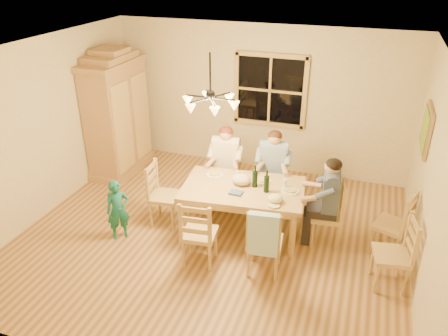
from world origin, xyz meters
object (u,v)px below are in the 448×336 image
at_px(adult_woman, 226,156).
at_px(armoire, 118,117).
at_px(dining_table, 243,193).
at_px(child, 118,210).
at_px(adult_plaid_man, 274,160).
at_px(chair_spare_front, 389,265).
at_px(wine_bottle_b, 267,181).
at_px(chair_end_left, 165,205).
at_px(chair_spare_back, 390,235).
at_px(wine_bottle_a, 255,176).
at_px(chair_end_right, 325,224).
at_px(chair_near_left, 200,243).
at_px(chair_far_left, 226,185).
at_px(chandelier, 211,102).
at_px(chair_far_right, 272,190).
at_px(adult_slate_man, 329,191).
at_px(chair_near_right, 264,251).

bearing_deg(adult_woman, armoire, -19.12).
relative_size(dining_table, child, 2.01).
bearing_deg(armoire, adult_plaid_man, -7.74).
relative_size(adult_woman, chair_spare_front, 0.88).
bearing_deg(chair_spare_front, wine_bottle_b, 63.60).
height_order(chair_end_left, chair_spare_back, same).
xyz_separation_m(dining_table, wine_bottle_a, (0.15, 0.07, 0.27)).
distance_m(chair_end_right, wine_bottle_a, 1.22).
distance_m(chair_near_left, adult_woman, 1.72).
xyz_separation_m(adult_plaid_man, chair_spare_front, (1.83, -1.37, -0.54)).
bearing_deg(dining_table, child, -156.48).
relative_size(chair_far_left, chair_near_left, 1.00).
distance_m(dining_table, chair_end_left, 1.26).
relative_size(wine_bottle_b, chair_spare_back, 0.33).
xyz_separation_m(chandelier, chair_near_left, (0.05, -0.60, -1.77)).
bearing_deg(child, chandelier, -22.45).
bearing_deg(wine_bottle_a, chair_spare_back, 2.86).
distance_m(wine_bottle_a, chair_spare_front, 2.10).
bearing_deg(adult_woman, child, 46.01).
height_order(chair_far_right, chair_end_right, same).
relative_size(armoire, adult_slate_man, 2.63).
bearing_deg(chair_near_left, wine_bottle_a, 55.88).
xyz_separation_m(wine_bottle_a, chair_spare_front, (1.92, -0.59, -0.62)).
relative_size(dining_table, chair_far_left, 1.86).
relative_size(chair_far_left, chair_spare_front, 1.00).
distance_m(adult_plaid_man, adult_slate_man, 1.19).
bearing_deg(chandelier, chair_far_left, 97.94).
height_order(chair_far_left, chair_end_right, same).
bearing_deg(chair_end_right, wine_bottle_a, 87.01).
bearing_deg(adult_slate_man, adult_plaid_man, 46.64).
height_order(chair_end_right, adult_woman, adult_woman).
relative_size(armoire, adult_plaid_man, 2.63).
distance_m(dining_table, chair_spare_back, 2.10).
distance_m(chair_end_right, adult_plaid_man, 1.31).
bearing_deg(armoire, adult_woman, -12.45).
bearing_deg(chair_near_right, chair_far_left, 117.90).
bearing_deg(chair_end_right, child, 100.13).
xyz_separation_m(chair_far_left, adult_slate_man, (1.72, -0.62, 0.54)).
height_order(adult_slate_man, wine_bottle_b, adult_slate_man).
distance_m(chandelier, adult_plaid_man, 1.78).
height_order(chair_end_right, wine_bottle_b, wine_bottle_b).
height_order(armoire, child, armoire).
bearing_deg(chair_far_right, armoire, -14.41).
distance_m(adult_woman, wine_bottle_b, 1.17).
bearing_deg(armoire, dining_table, -24.30).
xyz_separation_m(chair_far_right, adult_plaid_man, (0.00, 0.00, 0.54)).
xyz_separation_m(chair_near_right, adult_slate_man, (0.67, 0.90, 0.54)).
relative_size(chair_end_right, wine_bottle_b, 3.00).
bearing_deg(wine_bottle_b, wine_bottle_a, 154.76).
distance_m(chair_far_right, chair_near_left, 1.81).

